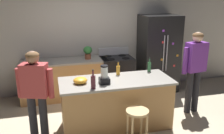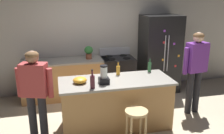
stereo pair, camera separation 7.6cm
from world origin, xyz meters
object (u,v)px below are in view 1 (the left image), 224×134
Objects in this scene: stove_range at (117,75)px; bottle_wine at (93,82)px; kitchen_island at (116,103)px; bar_stool at (137,118)px; bottle_olive_oil at (149,67)px; blender_appliance at (104,76)px; bottle_soda at (118,70)px; person_by_sink_right at (195,65)px; mixing_bowl at (80,80)px; refrigerator at (158,54)px; person_by_island_left at (35,89)px; potted_plant at (88,52)px.

stove_range is 2.10m from bottle_wine.
bar_stool is at bearing -76.09° from kitchen_island.
bottle_olive_oil reaches higher than bar_stool.
bottle_olive_oil is (0.99, 0.42, -0.03)m from blender_appliance.
bottle_olive_oil is 1.08× the size of bottle_soda.
mixing_bowl is (-2.30, -0.19, -0.05)m from person_by_sink_right.
blender_appliance is at bearing -112.03° from stove_range.
stove_range is 2.20m from bar_stool.
person_by_sink_right is 2.18m from bottle_wine.
person_by_sink_right is 2.68× the size of bar_stool.
person_by_island_left is at bearing -150.27° from refrigerator.
bottle_wine is (-0.62, 0.37, 0.54)m from bar_stool.
bottle_wine is at bearing -58.97° from mixing_bowl.
stove_range is 2.47m from person_by_island_left.
person_by_sink_right is 0.93m from bottle_olive_oil.
bottle_soda is (0.35, 0.39, -0.04)m from blender_appliance.
bottle_olive_oil is at bearing 23.24° from blender_appliance.
refrigerator is at bearing -1.33° from stove_range.
bottle_soda reaches higher than bar_stool.
bottle_wine is 0.34m from mixing_bowl.
kitchen_island is 0.98m from bottle_olive_oil.
bar_stool is 2.63× the size of mixing_bowl.
kitchen_island is 0.81m from mixing_bowl.
refrigerator is 7.96× the size of mixing_bowl.
bottle_soda reaches higher than stove_range.
person_by_island_left is 4.78× the size of blender_appliance.
bottle_wine is at bearing -147.17° from kitchen_island.
stove_range is at bearing 83.18° from bar_stool.
stove_range is 3.94× the size of bottle_olive_oil.
bottle_wine is at bearing -153.50° from bottle_olive_oil.
person_by_sink_right is 6.49× the size of bottle_soda.
person_by_island_left is at bearing -123.16° from potted_plant.
bottle_wine is (-0.89, -1.82, 0.56)m from stove_range.
person_by_sink_right reaches higher than stove_range.
bottle_soda is at bearing 20.77° from mixing_bowl.
person_by_island_left reaches higher than bottle_soda.
blender_appliance is at bearing -153.65° from kitchen_island.
potted_plant is at bearing 128.92° from bottle_olive_oil.
bottle_olive_oil is (0.75, 0.30, 0.55)m from kitchen_island.
bottle_olive_oil is 0.64m from bottle_soda.
potted_plant is (-0.68, 0.03, 0.61)m from stove_range.
potted_plant reaches higher than bar_stool.
bar_stool is at bearing -86.75° from bottle_soda.
bottle_olive_oil is at bearing 12.91° from mixing_bowl.
stove_range is at bearing 55.46° from mixing_bowl.
bar_stool is (-1.50, -0.84, -0.52)m from person_by_sink_right.
bottle_wine is 1.34× the size of mixing_bowl.
bar_stool is (1.52, -0.54, -0.44)m from person_by_island_left.
person_by_sink_right reaches higher than mixing_bowl.
blender_appliance reaches higher than potted_plant.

